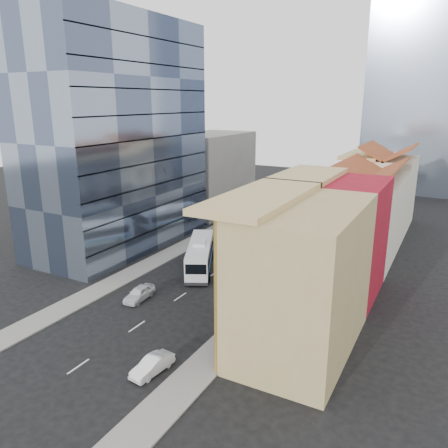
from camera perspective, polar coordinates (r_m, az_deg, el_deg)
The scene contains 15 objects.
ground at distance 40.57m, azimuth -12.22°, elevation -13.54°, with size 200.00×200.00×0.00m, color black.
sidewalk_right at distance 54.40m, azimuth 10.16°, elevation -5.52°, with size 3.00×90.00×0.15m, color slate.
sidewalk_left at distance 61.35m, azimuth -5.07°, elevation -2.83°, with size 3.00×90.00×0.15m, color slate.
shophouse_tan at distance 35.61m, azimuth 10.35°, elevation -6.99°, with size 8.00×14.00×12.00m, color tan.
shophouse_red at distance 46.54m, azimuth 14.99°, elevation -1.78°, with size 8.00×10.00×12.00m, color maroon.
shophouse_cream_near at distance 55.76m, azimuth 17.24°, elevation -0.13°, with size 8.00×9.00×10.00m, color beige.
shophouse_cream_mid at distance 64.37m, azimuth 18.85°, elevation 1.82°, with size 8.00×9.00×10.00m, color beige.
shophouse_cream_far at distance 74.43m, azimuth 20.30°, elevation 3.89°, with size 8.00×12.00×11.00m, color beige.
office_tower at distance 61.16m, azimuth -13.81°, elevation 11.03°, with size 12.00×26.00×30.00m, color #3D4860.
office_block_far at distance 80.11m, azimuth -1.84°, elevation 6.75°, with size 10.00×18.00×14.00m, color gray.
bus_left_near at distance 52.64m, azimuth -3.15°, elevation -4.00°, with size 2.65×11.31×3.63m, color silver, non-canonical shape.
bus_left_far at distance 65.84m, azimuth 0.79°, elevation -0.02°, with size 2.43×10.37×3.33m, color silver, non-canonical shape.
bus_right at distance 55.13m, azimuth 7.43°, elevation -3.29°, with size 2.50×10.66×3.42m, color silver, non-canonical shape.
sedan_left at distance 45.93m, azimuth -11.01°, elevation -8.86°, with size 1.64×4.06×1.38m, color silver.
sedan_right at distance 34.64m, azimuth -9.35°, elevation -17.74°, with size 1.31×3.74×1.24m, color silver.
Camera 1 is at (23.69, -26.42, 19.66)m, focal length 35.00 mm.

